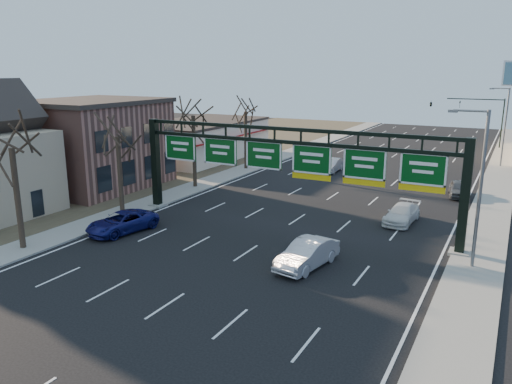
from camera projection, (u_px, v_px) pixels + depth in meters
The scene contains 20 objects.
ground at pixel (229, 264), 29.18m from camera, with size 160.00×160.00×0.00m, color black.
sidewalk_left at pixel (223, 177), 52.13m from camera, with size 3.00×120.00×0.12m, color gray.
sidewalk_right at pixel (491, 208), 40.48m from camera, with size 3.00×120.00×0.12m, color gray.
dirt_strip_left at pixel (133, 167), 57.69m from camera, with size 21.00×120.00×0.06m, color #473D2B.
lane_markings at pixel (340, 191), 46.32m from camera, with size 21.60×120.00×0.01m, color white.
sign_gantry at pixel (289, 164), 34.84m from camera, with size 24.60×1.20×7.20m.
brick_block at pixel (94, 143), 47.38m from camera, with size 10.40×12.40×8.30m.
cream_strip at pixel (201, 139), 63.23m from camera, with size 10.90×18.40×4.70m.
tree_near at pixel (9, 131), 29.76m from camera, with size 3.60×3.60×8.86m.
tree_gantry at pixel (117, 123), 37.57m from camera, with size 3.60×3.60×8.48m.
tree_mid at pixel (193, 105), 45.96m from camera, with size 3.60×3.60×9.24m.
tree_far at pixel (246, 102), 54.62m from camera, with size 3.60×3.60×8.86m.
streetlight_near at pixel (479, 181), 27.42m from camera, with size 2.15×0.22×9.00m.
streetlight_far at pixel (504, 123), 56.56m from camera, with size 2.15×0.22×9.00m.
traffic_signal_mast at pixel (457, 108), 72.39m from camera, with size 10.16×0.54×7.00m.
car_blue_suv at pixel (122, 222), 34.69m from camera, with size 2.37×5.15×1.43m, color navy.
car_silver_sedan at pixel (307, 254), 28.56m from camera, with size 1.67×4.79×1.58m, color silver.
car_white_wagon at pixel (402, 214), 36.85m from camera, with size 1.87×4.60×1.33m, color silver.
car_grey_far at pixel (459, 189), 44.29m from camera, with size 1.66×4.13×1.41m, color #46484C.
car_silver_distant at pixel (331, 165), 54.85m from camera, with size 1.56×4.47×1.47m, color #A9AAAE.
Camera 1 is at (14.18, -23.37, 11.16)m, focal length 35.00 mm.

